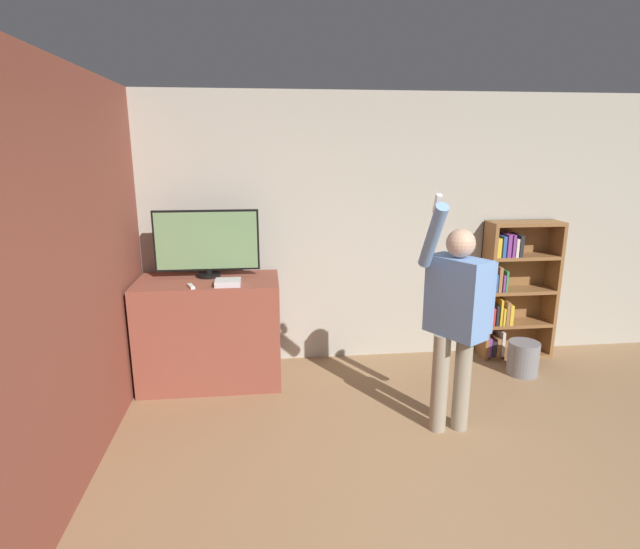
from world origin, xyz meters
The scene contains 9 objects.
wall_back centered at (0.00, 3.04, 1.35)m, with size 6.57×0.06×2.70m.
wall_side_brick centered at (-2.31, 1.51, 1.35)m, with size 0.06×4.61×2.70m.
tv_ledge centered at (-1.61, 2.58, 0.50)m, with size 1.29×0.67×1.00m.
television centered at (-1.61, 2.70, 1.32)m, with size 0.96×0.22×0.62m.
game_console centered at (-1.41, 2.37, 1.02)m, with size 0.22×0.18×0.05m.
remote_loose centered at (-1.72, 2.34, 1.01)m, with size 0.08×0.14×0.02m.
bookshelf centered at (1.49, 2.86, 0.72)m, with size 0.75×0.28×1.44m.
person centered at (0.33, 1.51, 0.97)m, with size 0.59×0.55×1.87m.
waste_bin centered at (1.41, 2.39, 0.16)m, with size 0.30×0.30×0.33m.
Camera 1 is at (-1.08, -1.90, 2.17)m, focal length 28.00 mm.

